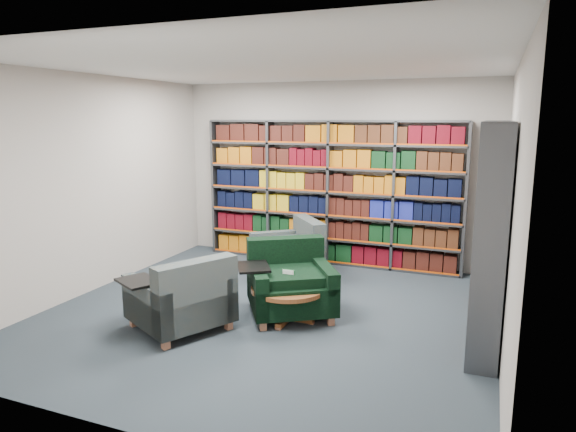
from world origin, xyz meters
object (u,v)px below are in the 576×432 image
at_px(chair_green_right, 289,284).
at_px(coffee_table, 288,294).
at_px(chair_teal_front, 184,300).
at_px(chair_teal_left, 292,253).

distance_m(chair_green_right, coffee_table, 0.26).
height_order(chair_green_right, chair_teal_front, chair_green_right).
relative_size(chair_green_right, chair_teal_front, 1.03).
xyz_separation_m(chair_teal_left, chair_teal_front, (-0.35, -2.29, 0.01)).
distance_m(chair_green_right, chair_teal_front, 1.25).
bearing_deg(chair_green_right, coffee_table, -70.66).
bearing_deg(chair_teal_left, chair_teal_front, -98.60).
bearing_deg(coffee_table, chair_teal_front, -144.54).
height_order(chair_teal_front, coffee_table, chair_teal_front).
bearing_deg(chair_teal_left, coffee_table, -70.08).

